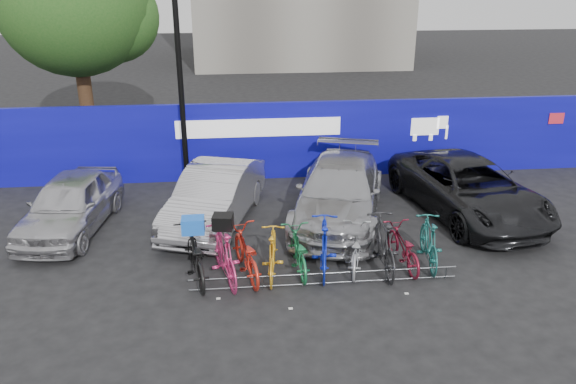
{
  "coord_description": "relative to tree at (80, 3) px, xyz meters",
  "views": [
    {
      "loc": [
        -1.79,
        -10.61,
        6.12
      ],
      "look_at": [
        -0.5,
        2.0,
        1.08
      ],
      "focal_mm": 35.0,
      "sensor_mm": 36.0,
      "label": 1
    }
  ],
  "objects": [
    {
      "name": "hoarding",
      "position": [
        6.78,
        -4.06,
        -3.86
      ],
      "size": [
        22.0,
        0.18,
        2.4
      ],
      "color": "#0A0984",
      "rests_on": "ground"
    },
    {
      "name": "cargo_topcase",
      "position": [
        4.72,
        -10.18,
        -3.74
      ],
      "size": [
        0.46,
        0.42,
        0.3
      ],
      "primitive_type": "cube",
      "rotation": [
        0.0,
        0.0,
        -0.15
      ],
      "color": "black",
      "rests_on": "bike_1"
    },
    {
      "name": "cargo_crate",
      "position": [
        4.1,
        -10.07,
        -3.84
      ],
      "size": [
        0.47,
        0.36,
        0.33
      ],
      "primitive_type": "cube",
      "rotation": [
        0.0,
        0.0,
        0.01
      ],
      "color": "blue",
      "rests_on": "bike_0"
    },
    {
      "name": "bike_7",
      "position": [
        8.13,
        -10.09,
        -4.46
      ],
      "size": [
        0.6,
        2.03,
        1.21
      ],
      "primitive_type": "imported",
      "rotation": [
        0.0,
        0.0,
        3.13
      ],
      "color": "#252628",
      "rests_on": "ground"
    },
    {
      "name": "car_1",
      "position": [
        4.47,
        -7.26,
        -4.34
      ],
      "size": [
        2.82,
        4.7,
        1.46
      ],
      "primitive_type": "imported",
      "rotation": [
        0.0,
        0.0,
        -0.31
      ],
      "color": "#A6A5AA",
      "rests_on": "ground"
    },
    {
      "name": "car_2",
      "position": [
        7.68,
        -7.36,
        -4.31
      ],
      "size": [
        3.5,
        5.6,
        1.51
      ],
      "primitive_type": "imported",
      "rotation": [
        0.0,
        0.0,
        -0.29
      ],
      "color": "#9F9FA4",
      "rests_on": "ground"
    },
    {
      "name": "bike_0",
      "position": [
        4.1,
        -10.07,
        -4.54
      ],
      "size": [
        1.09,
        2.13,
        1.07
      ],
      "primitive_type": "imported",
      "rotation": [
        0.0,
        0.0,
        3.34
      ],
      "color": "black",
      "rests_on": "ground"
    },
    {
      "name": "bike_5",
      "position": [
        6.85,
        -10.02,
        -4.48
      ],
      "size": [
        0.86,
        2.03,
        1.18
      ],
      "primitive_type": "imported",
      "rotation": [
        0.0,
        0.0,
        2.99
      ],
      "color": "#1023BE",
      "rests_on": "ground"
    },
    {
      "name": "bike_rack",
      "position": [
        6.77,
        -10.66,
        -4.91
      ],
      "size": [
        5.6,
        0.03,
        0.3
      ],
      "color": "#595B60",
      "rests_on": "ground"
    },
    {
      "name": "lamppost",
      "position": [
        3.57,
        -4.66,
        -1.8
      ],
      "size": [
        0.25,
        0.5,
        6.11
      ],
      "color": "black",
      "rests_on": "ground"
    },
    {
      "name": "tree",
      "position": [
        0.0,
        0.0,
        0.0
      ],
      "size": [
        5.4,
        5.2,
        7.8
      ],
      "color": "#382314",
      "rests_on": "ground"
    },
    {
      "name": "car_3",
      "position": [
        11.14,
        -7.38,
        -4.33
      ],
      "size": [
        3.32,
        5.65,
        1.48
      ],
      "primitive_type": "imported",
      "rotation": [
        0.0,
        0.0,
        0.17
      ],
      "color": "black",
      "rests_on": "ground"
    },
    {
      "name": "bike_6",
      "position": [
        7.55,
        -9.97,
        -4.61
      ],
      "size": [
        1.02,
        1.85,
        0.92
      ],
      "primitive_type": "imported",
      "rotation": [
        0.0,
        0.0,
        2.89
      ],
      "color": "#93969A",
      "rests_on": "ground"
    },
    {
      "name": "bike_8",
      "position": [
        8.6,
        -10.0,
        -4.62
      ],
      "size": [
        0.79,
        1.77,
        0.9
      ],
      "primitive_type": "imported",
      "rotation": [
        0.0,
        0.0,
        3.25
      ],
      "color": "maroon",
      "rests_on": "ground"
    },
    {
      "name": "bike_3",
      "position": [
        5.73,
        -10.14,
        -4.55
      ],
      "size": [
        0.7,
        1.78,
        1.04
      ],
      "primitive_type": "imported",
      "rotation": [
        0.0,
        0.0,
        3.02
      ],
      "color": "gold",
      "rests_on": "ground"
    },
    {
      "name": "bike_4",
      "position": [
        6.29,
        -9.97,
        -4.61
      ],
      "size": [
        0.71,
        1.79,
        0.92
      ],
      "primitive_type": "imported",
      "rotation": [
        0.0,
        0.0,
        3.2
      ],
      "color": "#1B7942",
      "rests_on": "ground"
    },
    {
      "name": "bike_2",
      "position": [
        5.16,
        -10.06,
        -4.56
      ],
      "size": [
        1.08,
        2.04,
        1.02
      ],
      "primitive_type": "imported",
      "rotation": [
        0.0,
        0.0,
        3.36
      ],
      "color": "red",
      "rests_on": "ground"
    },
    {
      "name": "bike_9",
      "position": [
        9.2,
        -9.97,
        -4.53
      ],
      "size": [
        0.75,
        1.85,
        1.08
      ],
      "primitive_type": "imported",
      "rotation": [
        0.0,
        0.0,
        3.01
      ],
      "color": "#1D6862",
      "rests_on": "ground"
    },
    {
      "name": "ground",
      "position": [
        6.77,
        -10.06,
        -5.07
      ],
      "size": [
        100.0,
        100.0,
        0.0
      ],
      "primitive_type": "plane",
      "color": "black",
      "rests_on": "ground"
    },
    {
      "name": "car_0",
      "position": [
        0.89,
        -7.34,
        -4.37
      ],
      "size": [
        2.21,
        4.3,
        1.4
      ],
      "primitive_type": "imported",
      "rotation": [
        0.0,
        0.0,
        -0.14
      ],
      "color": "#B1B0B5",
      "rests_on": "ground"
    },
    {
      "name": "bike_1",
      "position": [
        4.72,
        -10.18,
        -4.48
      ],
      "size": [
        1.01,
        2.04,
        1.18
      ],
      "primitive_type": "imported",
      "rotation": [
        0.0,
        0.0,
        3.38
      ],
      "color": "#E03377",
      "rests_on": "ground"
    }
  ]
}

